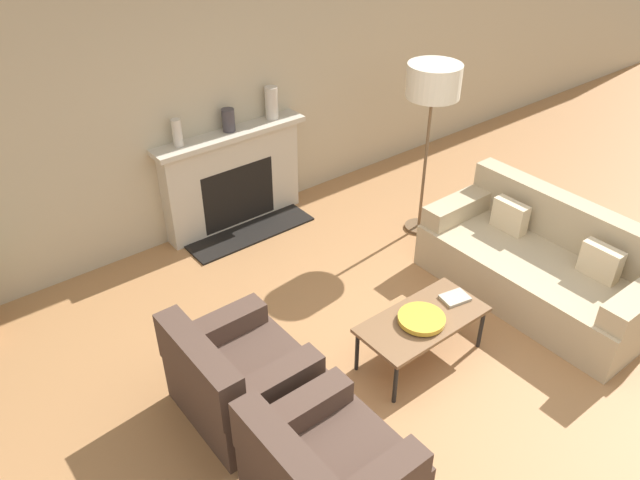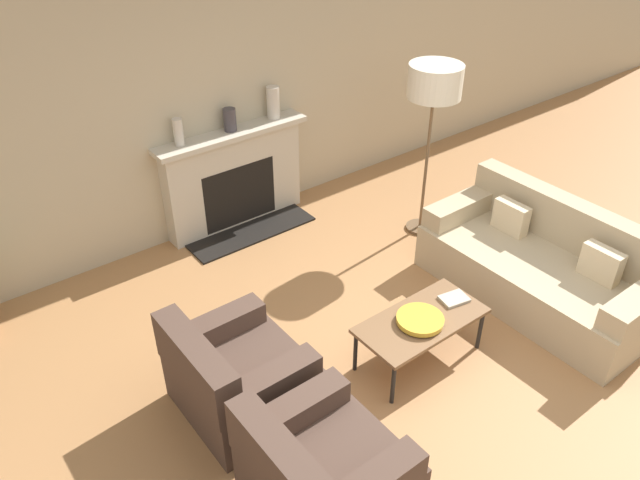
# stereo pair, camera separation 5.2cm
# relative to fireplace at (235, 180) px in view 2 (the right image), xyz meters

# --- Properties ---
(ground_plane) EXTENTS (18.00, 18.00, 0.00)m
(ground_plane) POSITION_rel_fireplace_xyz_m (-0.20, -2.89, -0.50)
(ground_plane) COLOR #A87547
(wall_back) EXTENTS (18.00, 0.06, 2.90)m
(wall_back) POSITION_rel_fireplace_xyz_m (-0.20, 0.15, 0.95)
(wall_back) COLOR #BCAD8E
(wall_back) RESTS_ON ground_plane
(fireplace) EXTENTS (1.60, 0.59, 1.02)m
(fireplace) POSITION_rel_fireplace_xyz_m (0.00, 0.00, 0.00)
(fireplace) COLOR beige
(fireplace) RESTS_ON ground_plane
(couch) EXTENTS (0.94, 1.98, 0.83)m
(couch) POSITION_rel_fireplace_xyz_m (1.46, -2.65, -0.20)
(couch) COLOR tan
(couch) RESTS_ON ground_plane
(armchair_near) EXTENTS (0.83, 0.86, 0.77)m
(armchair_near) POSITION_rel_fireplace_xyz_m (-1.29, -3.11, -0.21)
(armchair_near) COLOR #4C382D
(armchair_near) RESTS_ON ground_plane
(armchair_far) EXTENTS (0.83, 0.86, 0.77)m
(armchair_far) POSITION_rel_fireplace_xyz_m (-1.29, -2.15, -0.21)
(armchair_far) COLOR #4C382D
(armchair_far) RESTS_ON ground_plane
(coffee_table) EXTENTS (1.01, 0.49, 0.40)m
(coffee_table) POSITION_rel_fireplace_xyz_m (0.06, -2.57, -0.13)
(coffee_table) COLOR brown
(coffee_table) RESTS_ON ground_plane
(bowl) EXTENTS (0.35, 0.35, 0.05)m
(bowl) POSITION_rel_fireplace_xyz_m (0.02, -2.60, -0.07)
(bowl) COLOR gold
(bowl) RESTS_ON coffee_table
(book) EXTENTS (0.24, 0.19, 0.02)m
(book) POSITION_rel_fireplace_xyz_m (0.42, -2.57, -0.09)
(book) COLOR #B2A893
(book) RESTS_ON coffee_table
(floor_lamp) EXTENTS (0.50, 0.50, 1.72)m
(floor_lamp) POSITION_rel_fireplace_xyz_m (1.41, -1.25, 1.00)
(floor_lamp) COLOR brown
(floor_lamp) RESTS_ON ground_plane
(mantel_vase_left) EXTENTS (0.09, 0.09, 0.26)m
(mantel_vase_left) POSITION_rel_fireplace_xyz_m (-0.53, 0.02, 0.65)
(mantel_vase_left) COLOR beige
(mantel_vase_left) RESTS_ON fireplace
(mantel_vase_center_left) EXTENTS (0.12, 0.12, 0.22)m
(mantel_vase_center_left) POSITION_rel_fireplace_xyz_m (0.01, 0.02, 0.63)
(mantel_vase_center_left) COLOR #3D383D
(mantel_vase_center_left) RESTS_ON fireplace
(mantel_vase_center_right) EXTENTS (0.13, 0.13, 0.32)m
(mantel_vase_center_right) POSITION_rel_fireplace_xyz_m (0.51, 0.02, 0.69)
(mantel_vase_center_right) COLOR beige
(mantel_vase_center_right) RESTS_ON fireplace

